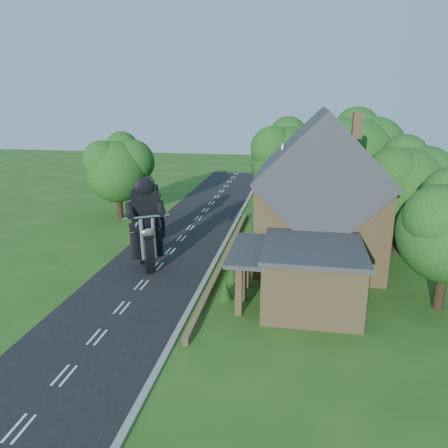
% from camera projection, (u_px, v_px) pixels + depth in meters
% --- Properties ---
extents(ground, '(120.00, 120.00, 0.00)m').
position_uv_depth(ground, '(142.00, 285.00, 26.37)').
color(ground, '#275217').
rests_on(ground, ground).
extents(road, '(7.00, 80.00, 0.02)m').
position_uv_depth(road, '(142.00, 285.00, 26.36)').
color(road, black).
rests_on(road, ground).
extents(kerb, '(0.30, 80.00, 0.12)m').
position_uv_depth(kerb, '(200.00, 289.00, 25.74)').
color(kerb, gray).
rests_on(kerb, ground).
extents(garden_wall, '(0.30, 22.00, 0.40)m').
position_uv_depth(garden_wall, '(226.00, 257.00, 30.31)').
color(garden_wall, olive).
rests_on(garden_wall, ground).
extents(house, '(9.54, 8.64, 10.24)m').
position_uv_depth(house, '(320.00, 199.00, 29.04)').
color(house, olive).
rests_on(house, ground).
extents(annex, '(7.05, 5.94, 3.44)m').
position_uv_depth(annex, '(309.00, 274.00, 23.46)').
color(annex, olive).
rests_on(annex, ground).
extents(tree_house_right, '(6.51, 6.00, 8.40)m').
position_uv_depth(tree_house_right, '(410.00, 183.00, 30.24)').
color(tree_house_right, black).
rests_on(tree_house_right, ground).
extents(tree_behind_house, '(7.81, 7.20, 10.08)m').
position_uv_depth(tree_behind_house, '(361.00, 153.00, 37.46)').
color(tree_behind_house, black).
rests_on(tree_behind_house, ground).
extents(tree_behind_left, '(6.94, 6.40, 9.16)m').
position_uv_depth(tree_behind_left, '(290.00, 156.00, 39.53)').
color(tree_behind_left, black).
rests_on(tree_behind_left, ground).
extents(tree_far_road, '(6.08, 5.60, 7.84)m').
position_uv_depth(tree_far_road, '(121.00, 166.00, 39.44)').
color(tree_far_road, black).
rests_on(tree_far_road, ground).
extents(shrub_a, '(0.90, 0.90, 1.10)m').
position_uv_depth(shrub_a, '(225.00, 290.00, 24.38)').
color(shrub_a, black).
rests_on(shrub_a, ground).
extents(shrub_b, '(0.90, 0.90, 1.10)m').
position_uv_depth(shrub_b, '(232.00, 273.00, 26.74)').
color(shrub_b, black).
rests_on(shrub_b, ground).
extents(shrub_c, '(0.90, 0.90, 1.10)m').
position_uv_depth(shrub_c, '(238.00, 259.00, 29.10)').
color(shrub_c, black).
rests_on(shrub_c, ground).
extents(shrub_d, '(0.90, 0.90, 1.10)m').
position_uv_depth(shrub_d, '(247.00, 236.00, 33.82)').
color(shrub_d, black).
rests_on(shrub_d, ground).
extents(shrub_e, '(0.90, 0.90, 1.10)m').
position_uv_depth(shrub_e, '(251.00, 226.00, 36.18)').
color(shrub_e, black).
rests_on(shrub_e, ground).
extents(shrub_f, '(0.90, 0.90, 1.10)m').
position_uv_depth(shrub_f, '(254.00, 218.00, 38.54)').
color(shrub_f, black).
rests_on(shrub_f, ground).
extents(motorcycle_lead, '(1.43, 1.93, 1.82)m').
position_uv_depth(motorcycle_lead, '(147.00, 256.00, 28.61)').
color(motorcycle_lead, black).
rests_on(motorcycle_lead, ground).
extents(motorcycle_follow, '(1.12, 1.70, 1.57)m').
position_uv_depth(motorcycle_follow, '(153.00, 232.00, 33.95)').
color(motorcycle_follow, black).
rests_on(motorcycle_follow, ground).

